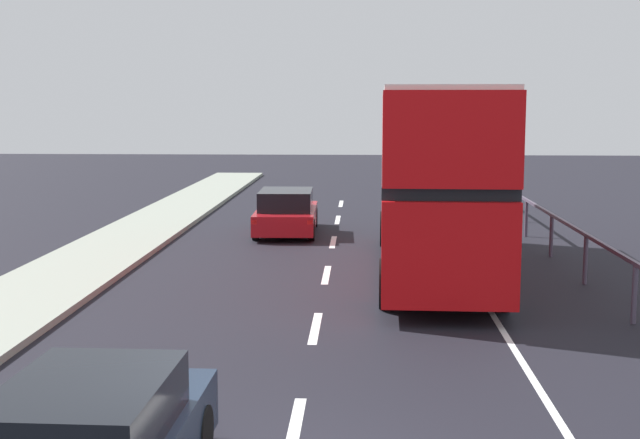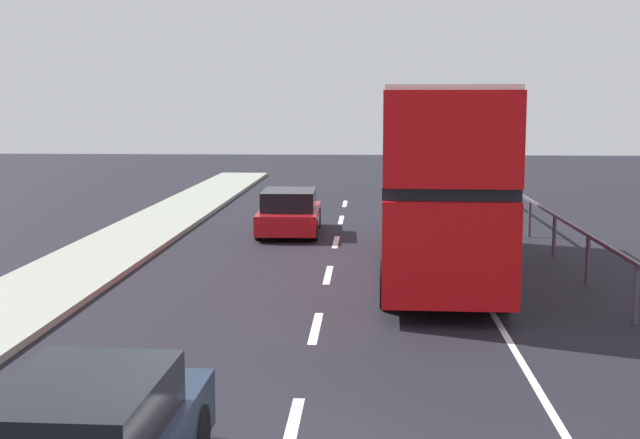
# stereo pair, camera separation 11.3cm
# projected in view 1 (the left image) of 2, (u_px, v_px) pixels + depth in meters

# --- Properties ---
(lane_paint_markings) EXTENTS (3.51, 46.00, 0.01)m
(lane_paint_markings) POSITION_uv_depth(u_px,v_px,m) (427.00, 310.00, 16.95)
(lane_paint_markings) COLOR silver
(lane_paint_markings) RESTS_ON ground
(bridge_side_railing) EXTENTS (0.10, 42.00, 1.16)m
(bridge_side_railing) POSITION_uv_depth(u_px,v_px,m) (608.00, 257.00, 17.50)
(bridge_side_railing) COLOR #4E4255
(bridge_side_railing) RESTS_ON ground
(double_decker_bus_red) EXTENTS (2.75, 10.61, 4.38)m
(double_decker_bus_red) POSITION_uv_depth(u_px,v_px,m) (434.00, 176.00, 20.34)
(double_decker_bus_red) COLOR red
(double_decker_bus_red) RESTS_ON ground
(sedan_car_ahead) EXTENTS (1.94, 4.25, 1.39)m
(sedan_car_ahead) POSITION_uv_depth(u_px,v_px,m) (286.00, 213.00, 26.82)
(sedan_car_ahead) COLOR maroon
(sedan_car_ahead) RESTS_ON ground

